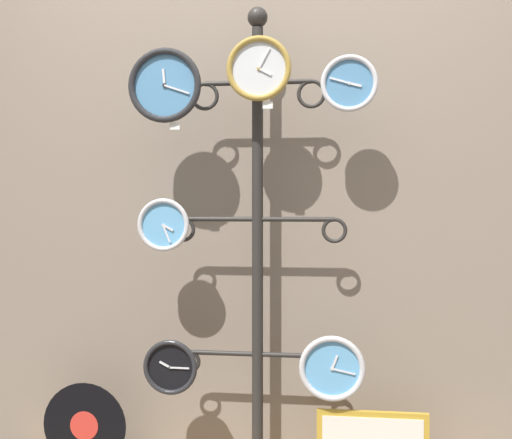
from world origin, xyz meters
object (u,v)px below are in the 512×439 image
at_px(display_stand, 258,300).
at_px(clock_top_left, 165,86).
at_px(clock_bottom_right, 332,368).
at_px(clock_top_right, 349,84).
at_px(clock_middle_left, 164,225).
at_px(vinyl_record, 84,426).
at_px(clock_top_center, 259,69).
at_px(clock_bottom_left, 171,367).

relative_size(display_stand, clock_top_left, 6.58).
bearing_deg(clock_bottom_right, clock_top_right, 20.69).
bearing_deg(clock_top_right, clock_bottom_right, -159.31).
xyz_separation_m(clock_top_left, clock_bottom_right, (0.67, 0.00, -1.12)).
height_order(clock_middle_left, vinyl_record, clock_middle_left).
relative_size(clock_top_left, clock_middle_left, 1.39).
relative_size(clock_top_left, clock_top_center, 1.17).
bearing_deg(clock_top_center, clock_middle_left, 176.85).
height_order(clock_top_center, clock_bottom_left, clock_top_center).
xyz_separation_m(display_stand, clock_bottom_right, (0.31, -0.11, -0.24)).
xyz_separation_m(clock_middle_left, vinyl_record, (-0.35, 0.01, -0.84)).
xyz_separation_m(display_stand, vinyl_record, (-0.72, -0.08, -0.53)).
xyz_separation_m(clock_top_right, clock_middle_left, (-0.74, -0.01, -0.55)).
height_order(clock_top_left, clock_top_center, clock_top_center).
xyz_separation_m(clock_top_left, clock_top_right, (0.73, 0.03, -0.00)).
height_order(clock_top_left, clock_bottom_left, clock_top_left).
height_order(display_stand, vinyl_record, display_stand).
bearing_deg(vinyl_record, clock_middle_left, -1.97).
bearing_deg(clock_middle_left, clock_top_center, -3.15).
distance_m(display_stand, vinyl_record, 0.90).
distance_m(clock_top_left, clock_top_center, 0.38).
height_order(clock_bottom_right, vinyl_record, clock_bottom_right).
height_order(clock_top_left, vinyl_record, clock_top_left).
relative_size(clock_top_center, clock_bottom_left, 1.15).
xyz_separation_m(display_stand, clock_bottom_left, (-0.34, -0.11, -0.26)).
bearing_deg(clock_top_left, clock_top_center, -0.26).
bearing_deg(clock_top_right, clock_top_center, -175.18).
distance_m(clock_middle_left, vinyl_record, 0.91).
relative_size(clock_top_left, clock_bottom_right, 1.16).
relative_size(clock_bottom_left, clock_bottom_right, 0.86).
bearing_deg(clock_middle_left, clock_top_right, 0.62).
bearing_deg(clock_top_center, clock_top_right, 4.82).
distance_m(clock_top_left, clock_bottom_left, 1.13).
bearing_deg(vinyl_record, clock_bottom_left, -4.72).
distance_m(clock_top_center, clock_middle_left, 0.73).
xyz_separation_m(clock_top_center, vinyl_record, (-0.74, 0.03, -1.46)).
bearing_deg(vinyl_record, clock_top_right, -0.21).
height_order(clock_top_left, clock_top_right, clock_top_left).
height_order(clock_bottom_left, clock_bottom_right, clock_bottom_right).
bearing_deg(clock_top_center, clock_bottom_left, 179.64).
bearing_deg(clock_top_center, clock_top_left, 179.74).
height_order(clock_top_left, clock_middle_left, clock_top_left).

